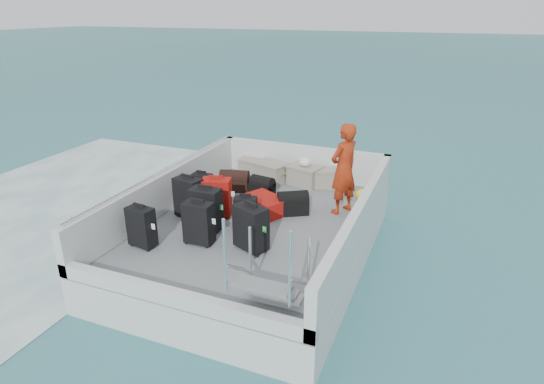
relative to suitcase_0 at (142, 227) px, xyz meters
The scene contains 24 objects.
ground 2.09m from the suitcase_0, 46.91° to the left, with size 160.00×160.00×0.00m, color #1B5A5F.
wake_foam 3.89m from the suitcase_0, 158.82° to the left, with size 10.00×10.00×0.00m, color white.
ferry_hull 1.98m from the suitcase_0, 46.91° to the left, with size 3.60×5.00×0.60m, color silver.
deck 1.90m from the suitcase_0, 46.91° to the left, with size 3.30×4.70×0.02m, color gray.
deck_fittings 1.93m from the suitcase_0, 32.75° to the left, with size 3.60×5.00×0.90m.
suitcase_0 is the anchor object (origin of this frame).
suitcase_1 1.18m from the suitcase_0, 85.51° to the left, with size 0.47×0.27×0.71m, color black.
suitcase_2 1.86m from the suitcase_0, 91.51° to the left, with size 0.37×0.22×0.53m, color black.
suitcase_3 0.85m from the suitcase_0, 28.66° to the left, with size 0.44×0.26×0.67m, color black.
suitcase_4 1.05m from the suitcase_0, 54.20° to the left, with size 0.48×0.29×0.71m, color black.
suitcase_5 1.49m from the suitcase_0, 69.97° to the left, with size 0.49×0.29×0.67m, color #9D150C.
suitcase_6 1.65m from the suitcase_0, 19.32° to the left, with size 0.50×0.30×0.69m, color black.
suitcase_7 1.66m from the suitcase_0, 45.59° to the left, with size 0.37×0.21×0.52m, color black.
suitcase_8 2.21m from the suitcase_0, 56.05° to the left, with size 0.49×0.75×0.29m, color #9D150C.
duffel_0 2.60m from the suitcase_0, 84.15° to the left, with size 0.57×0.30×0.32m, color black, non-canonical shape.
duffel_1 2.64m from the suitcase_0, 69.92° to the left, with size 0.44×0.30×0.32m, color black, non-canonical shape.
duffel_2 2.62m from the suitcase_0, 49.30° to the left, with size 0.53×0.30×0.32m, color black, non-canonical shape.
crate_0 3.57m from the suitcase_0, 86.79° to the left, with size 0.52×0.36×0.32m, color gray.
crate_1 3.38m from the suitcase_0, 77.37° to the left, with size 0.63×0.44×0.38m, color gray.
crate_2 3.69m from the suitcase_0, 66.92° to the left, with size 0.61×0.42×0.37m, color gray.
crate_3 3.98m from the suitcase_0, 61.04° to the left, with size 0.56×0.38×0.34m, color gray.
yellow_bag 4.08m from the suitcase_0, 48.02° to the left, with size 0.28×0.26×0.22m, color yellow.
white_bag 3.69m from the suitcase_0, 66.92° to the left, with size 0.24×0.24×0.18m, color white.
passenger 3.47m from the suitcase_0, 43.89° to the left, with size 0.59×0.38×1.60m, color red.
Camera 1 is at (2.83, -6.27, 3.99)m, focal length 30.00 mm.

